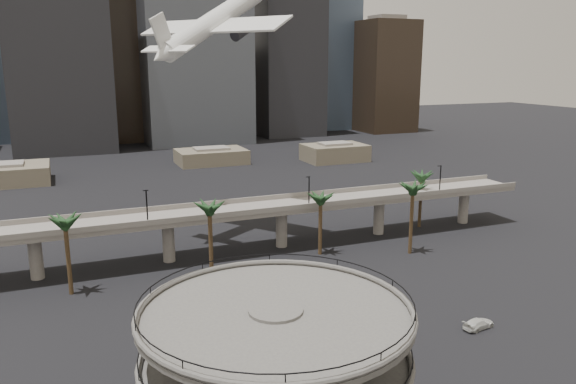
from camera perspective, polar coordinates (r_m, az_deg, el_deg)
name	(u,v)px	position (r m, az deg, el deg)	size (l,w,h in m)	color
parking_ramp	(276,382)	(48.60, -1.23, -18.70)	(22.20, 22.20, 17.35)	#504D4B
overpass	(227,216)	(105.26, -6.24, -2.45)	(130.00, 9.30, 14.70)	slate
palm_trees	(301,199)	(100.92, 1.28, -0.73)	(76.40, 18.40, 14.00)	#4A3420
low_buildings	(173,162)	(190.88, -11.59, 3.02)	(135.00, 27.50, 6.80)	#665E4B
skyline	(154,44)	(263.26, -13.42, 14.41)	(269.00, 86.00, 117.42)	#817159
airborne_jet	(215,22)	(117.81, -7.47, 16.77)	(31.79, 30.95, 19.13)	silver
car_a	(381,345)	(74.05, 9.44, -15.06)	(1.65, 4.11, 1.40)	red
car_b	(372,311)	(82.90, 8.50, -11.84)	(1.43, 4.10, 1.35)	black
car_c	(479,324)	(82.50, 18.79, -12.54)	(1.97, 4.84, 1.40)	silver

